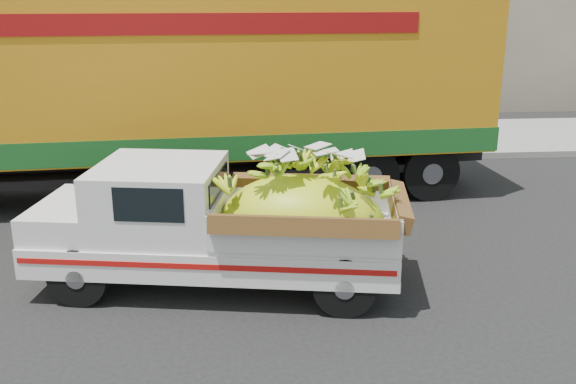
{
  "coord_description": "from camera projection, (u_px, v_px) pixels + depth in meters",
  "views": [
    {
      "loc": [
        1.84,
        -7.37,
        3.84
      ],
      "look_at": [
        2.58,
        1.15,
        1.18
      ],
      "focal_mm": 40.0,
      "sensor_mm": 36.0,
      "label": 1
    }
  ],
  "objects": [
    {
      "name": "curb",
      "position": [
        155.0,
        162.0,
        14.96
      ],
      "size": [
        60.0,
        0.25,
        0.15
      ],
      "primitive_type": "cube",
      "color": "gray",
      "rests_on": "ground"
    },
    {
      "name": "pickup_truck",
      "position": [
        244.0,
        223.0,
        8.55
      ],
      "size": [
        5.05,
        2.55,
        1.69
      ],
      "rotation": [
        0.0,
        0.0,
        -0.17
      ],
      "color": "black",
      "rests_on": "ground"
    },
    {
      "name": "sidewalk",
      "position": [
        164.0,
        142.0,
        16.96
      ],
      "size": [
        60.0,
        4.0,
        0.14
      ],
      "primitive_type": "cube",
      "color": "gray",
      "rests_on": "ground"
    },
    {
      "name": "ground",
      "position": [
        90.0,
        315.0,
        8.0
      ],
      "size": [
        100.0,
        100.0,
        0.0
      ],
      "primitive_type": "plane",
      "color": "black",
      "rests_on": "ground"
    },
    {
      "name": "building_right",
      "position": [
        558.0,
        17.0,
        23.81
      ],
      "size": [
        14.0,
        6.0,
        6.0
      ],
      "primitive_type": "cube",
      "color": "gray",
      "rests_on": "ground"
    },
    {
      "name": "semi_trailer",
      "position": [
        180.0,
        88.0,
        12.09
      ],
      "size": [
        12.04,
        3.38,
        3.8
      ],
      "rotation": [
        0.0,
        0.0,
        0.07
      ],
      "color": "black",
      "rests_on": "ground"
    }
  ]
}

